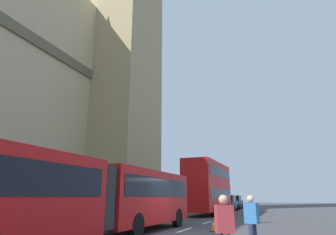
% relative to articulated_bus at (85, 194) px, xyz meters
% --- Properties ---
extents(ground_plane, '(160.00, 160.00, 0.00)m').
position_rel_articulated_bus_xyz_m(ground_plane, '(4.25, -1.99, -1.75)').
color(ground_plane, '#424244').
extents(lane_centre_marking, '(25.20, 0.16, 0.01)m').
position_rel_articulated_bus_xyz_m(lane_centre_marking, '(3.35, -1.99, -1.74)').
color(lane_centre_marking, silver).
rests_on(lane_centre_marking, ground_plane).
extents(articulated_bus, '(16.75, 2.54, 2.90)m').
position_rel_articulated_bus_xyz_m(articulated_bus, '(0.00, 0.00, 0.00)').
color(articulated_bus, red).
rests_on(articulated_bus, ground_plane).
extents(double_decker_bus, '(9.91, 2.54, 4.90)m').
position_rel_articulated_bus_xyz_m(double_decker_bus, '(18.91, 0.00, 0.96)').
color(double_decker_bus, red).
rests_on(double_decker_bus, ground_plane).
extents(sedan_lead, '(4.40, 1.86, 1.85)m').
position_rel_articulated_bus_xyz_m(sedan_lead, '(27.70, -0.22, -0.83)').
color(sedan_lead, navy).
rests_on(sedan_lead, ground_plane).
extents(sedan_trailing, '(4.40, 1.86, 1.85)m').
position_rel_articulated_bus_xyz_m(sedan_trailing, '(33.95, 0.00, -0.83)').
color(sedan_trailing, black).
rests_on(sedan_trailing, ground_plane).
extents(traffic_cone_west, '(0.36, 0.36, 0.58)m').
position_rel_articulated_bus_xyz_m(traffic_cone_west, '(5.70, -3.52, -1.46)').
color(traffic_cone_west, black).
rests_on(traffic_cone_west, ground_plane).
extents(traffic_cone_middle, '(0.36, 0.36, 0.58)m').
position_rel_articulated_bus_xyz_m(traffic_cone_middle, '(14.69, -4.42, -1.46)').
color(traffic_cone_middle, black).
rests_on(traffic_cone_middle, ground_plane).
extents(pedestrian_near_cones, '(0.40, 0.47, 1.69)m').
position_rel_articulated_bus_xyz_m(pedestrian_near_cones, '(-2.19, -5.66, -0.83)').
color(pedestrian_near_cones, '#333333').
rests_on(pedestrian_near_cones, ground_plane).
extents(pedestrian_by_kerb, '(0.35, 0.45, 1.69)m').
position_rel_articulated_bus_xyz_m(pedestrian_by_kerb, '(0.41, -5.98, -0.83)').
color(pedestrian_by_kerb, '#262D4C').
rests_on(pedestrian_by_kerb, ground_plane).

